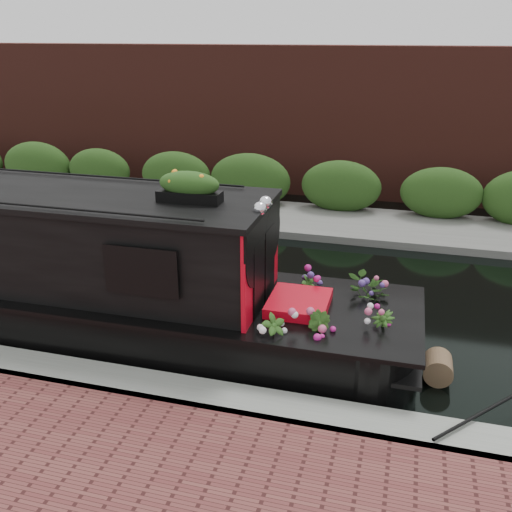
# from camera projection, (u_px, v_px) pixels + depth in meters

# --- Properties ---
(ground) EXTENTS (80.00, 80.00, 0.00)m
(ground) POSITION_uv_depth(u_px,v_px,m) (182.00, 287.00, 10.39)
(ground) COLOR black
(ground) RESTS_ON ground
(near_bank_coping) EXTENTS (40.00, 0.60, 0.50)m
(near_bank_coping) POSITION_uv_depth(u_px,v_px,m) (85.00, 389.00, 7.43)
(near_bank_coping) COLOR gray
(near_bank_coping) RESTS_ON ground
(far_bank_path) EXTENTS (40.00, 2.40, 0.34)m
(far_bank_path) POSITION_uv_depth(u_px,v_px,m) (247.00, 219.00, 14.15)
(far_bank_path) COLOR slate
(far_bank_path) RESTS_ON ground
(far_hedge) EXTENTS (40.00, 1.10, 2.80)m
(far_hedge) POSITION_uv_depth(u_px,v_px,m) (256.00, 209.00, 14.96)
(far_hedge) COLOR #254717
(far_hedge) RESTS_ON ground
(far_brick_wall) EXTENTS (40.00, 1.00, 8.00)m
(far_brick_wall) POSITION_uv_depth(u_px,v_px,m) (275.00, 189.00, 16.84)
(far_brick_wall) COLOR #4D211A
(far_brick_wall) RESTS_ON ground
(narrowboat) EXTENTS (12.14, 2.23, 2.85)m
(narrowboat) POSITION_uv_depth(u_px,v_px,m) (7.00, 270.00, 8.95)
(narrowboat) COLOR black
(narrowboat) RESTS_ON ground
(rope_fender) EXTENTS (0.38, 0.43, 0.38)m
(rope_fender) POSITION_uv_depth(u_px,v_px,m) (438.00, 367.00, 7.56)
(rope_fender) COLOR brown
(rope_fender) RESTS_ON ground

